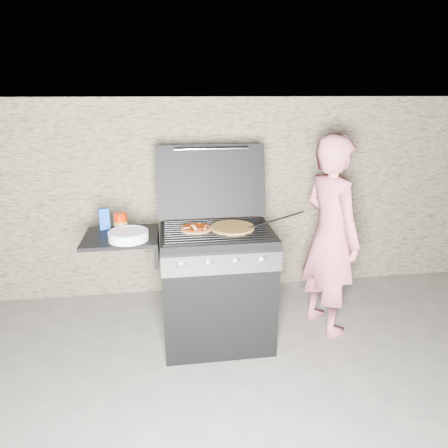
{
  "coord_description": "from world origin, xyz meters",
  "views": [
    {
      "loc": [
        -0.33,
        -2.66,
        1.85
      ],
      "look_at": [
        0.05,
        0.0,
        0.95
      ],
      "focal_mm": 32.0,
      "sensor_mm": 36.0,
      "label": 1
    }
  ],
  "objects": [
    {
      "name": "ground",
      "position": [
        0.0,
        0.0,
        0.0
      ],
      "size": [
        50.0,
        50.0,
        0.0
      ],
      "primitive_type": "plane",
      "color": "#58544F"
    },
    {
      "name": "stone_wall",
      "position": [
        0.0,
        1.05,
        0.9
      ],
      "size": [
        8.0,
        0.35,
        1.8
      ],
      "primitive_type": "cube",
      "color": "gray",
      "rests_on": "ground"
    },
    {
      "name": "gas_grill",
      "position": [
        -0.25,
        0.0,
        0.46
      ],
      "size": [
        1.34,
        0.79,
        0.91
      ],
      "primitive_type": null,
      "color": "black",
      "rests_on": "ground"
    },
    {
      "name": "pizza_topped",
      "position": [
        -0.15,
        0.02,
        0.92
      ],
      "size": [
        0.28,
        0.28,
        0.02
      ],
      "primitive_type": null,
      "rotation": [
        0.0,
        0.0,
        0.32
      ],
      "color": "#C3783B",
      "rests_on": "gas_grill"
    },
    {
      "name": "pizza_plain",
      "position": [
        0.11,
        0.01,
        0.92
      ],
      "size": [
        0.33,
        0.33,
        0.02
      ],
      "primitive_type": "cylinder",
      "rotation": [
        0.0,
        0.0,
        -0.06
      ],
      "color": "gold",
      "rests_on": "gas_grill"
    },
    {
      "name": "sauce_jar",
      "position": [
        -0.67,
        0.07,
        0.97
      ],
      "size": [
        0.1,
        0.1,
        0.14
      ],
      "primitive_type": "cylinder",
      "rotation": [
        0.0,
        0.0,
        -0.17
      ],
      "color": "#961700",
      "rests_on": "gas_grill"
    },
    {
      "name": "blue_carton",
      "position": [
        -0.8,
        0.15,
        0.98
      ],
      "size": [
        0.08,
        0.06,
        0.15
      ],
      "primitive_type": "cube",
      "rotation": [
        0.0,
        0.0,
        0.3
      ],
      "color": "#1348B4",
      "rests_on": "gas_grill"
    },
    {
      "name": "plate_stack",
      "position": [
        -0.61,
        -0.1,
        0.93
      ],
      "size": [
        0.34,
        0.34,
        0.06
      ],
      "primitive_type": "cylinder",
      "rotation": [
        0.0,
        0.0,
        -0.39
      ],
      "color": "white",
      "rests_on": "gas_grill"
    },
    {
      "name": "person",
      "position": [
        0.89,
        0.08,
        0.78
      ],
      "size": [
        0.52,
        0.65,
        1.56
      ],
      "primitive_type": "imported",
      "rotation": [
        0.0,
        0.0,
        1.86
      ],
      "color": "#C9636E",
      "rests_on": "ground"
    },
    {
      "name": "tongs",
      "position": [
        0.4,
        0.0,
        0.96
      ],
      "size": [
        0.5,
        0.12,
        0.1
      ],
      "primitive_type": "cylinder",
      "rotation": [
        0.0,
        1.4,
        0.21
      ],
      "color": "black",
      "rests_on": "gas_grill"
    }
  ]
}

